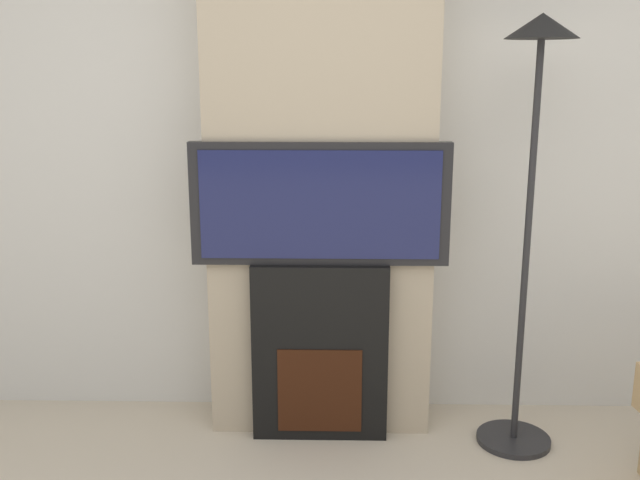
# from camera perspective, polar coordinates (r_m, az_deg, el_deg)

# --- Properties ---
(wall_back) EXTENTS (6.00, 0.06, 2.70)m
(wall_back) POSITION_cam_1_polar(r_m,az_deg,el_deg) (3.40, 0.12, 8.15)
(wall_back) COLOR silver
(wall_back) RESTS_ON ground_plane
(chimney_breast) EXTENTS (1.01, 0.31, 2.70)m
(chimney_breast) POSITION_cam_1_polar(r_m,az_deg,el_deg) (3.22, 0.06, 7.84)
(chimney_breast) COLOR tan
(chimney_breast) RESTS_ON ground_plane
(fireplace) EXTENTS (0.62, 0.15, 0.83)m
(fireplace) POSITION_cam_1_polar(r_m,az_deg,el_deg) (3.30, -0.00, -8.89)
(fireplace) COLOR black
(fireplace) RESTS_ON ground_plane
(television) EXTENTS (1.13, 0.07, 0.54)m
(television) POSITION_cam_1_polar(r_m,az_deg,el_deg) (3.10, -0.00, 2.89)
(television) COLOR black
(television) RESTS_ON fireplace
(floor_lamp) EXTENTS (0.33, 0.33, 1.89)m
(floor_lamp) POSITION_cam_1_polar(r_m,az_deg,el_deg) (3.11, 16.72, 6.96)
(floor_lamp) COLOR #262628
(floor_lamp) RESTS_ON ground_plane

